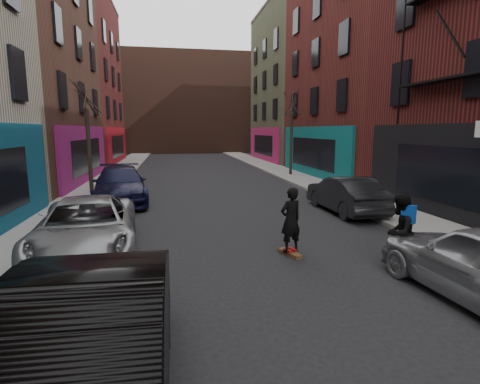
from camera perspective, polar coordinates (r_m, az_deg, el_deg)
name	(u,v)px	position (r m, az deg, el deg)	size (l,w,h in m)	color
sidewalk_left	(121,170)	(32.06, -17.63, 3.26)	(2.50, 84.00, 0.13)	gray
sidewalk_right	(270,167)	(32.90, 4.55, 3.82)	(2.50, 84.00, 0.13)	gray
buildings_right	(479,36)	(24.08, 32.66, 19.34)	(12.00, 56.00, 16.00)	#44271D
building_far	(185,105)	(57.80, -8.41, 13.05)	(40.00, 10.00, 14.00)	#47281E
tree_left_far	(88,128)	(20.04, -22.20, 9.06)	(2.00, 2.00, 6.50)	black
tree_right_far	(292,126)	(26.98, 7.86, 9.91)	(2.00, 2.00, 6.80)	black
parked_left_mid	(82,362)	(4.67, -22.94, -22.73)	(1.79, 5.15, 1.70)	black
parked_left_far	(86,228)	(10.62, -22.36, -5.05)	(2.48, 5.39, 1.50)	#979A9F
parked_left_end	(120,185)	(17.81, -17.82, 1.02)	(2.26, 5.56, 1.61)	black
parked_right_end	(345,194)	(15.53, 15.74, -0.34)	(1.55, 4.44, 1.46)	black
skateboard	(290,253)	(10.11, 7.62, -9.25)	(0.22, 0.80, 0.10)	brown
skateboarder	(291,220)	(9.86, 7.73, -4.24)	(0.63, 0.41, 1.72)	black
pedestrian	(399,232)	(9.56, 23.12, -5.68)	(1.10, 1.05, 1.80)	black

